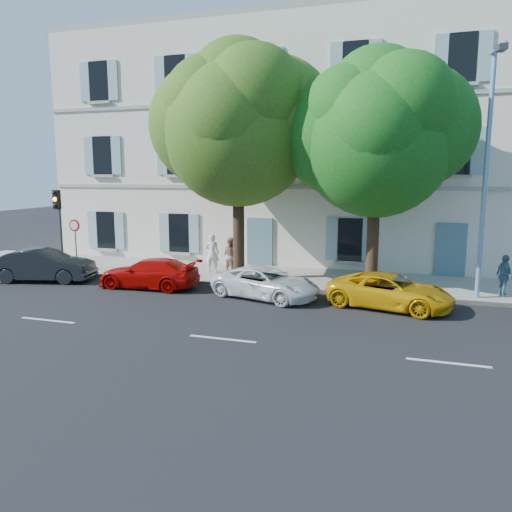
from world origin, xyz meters
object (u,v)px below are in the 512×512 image
(street_lamp, at_px, (487,163))
(pedestrian_b, at_px, (231,256))
(tree_left, at_px, (238,132))
(traffic_light, at_px, (58,213))
(car_dark_sedan, at_px, (44,265))
(road_sign, at_px, (75,234))
(car_red_coupe, at_px, (149,273))
(pedestrian_a, at_px, (212,253))
(car_white_coupe, at_px, (266,283))
(pedestrian_c, at_px, (504,276))
(car_yellow_supercar, at_px, (390,291))
(tree_right, at_px, (376,142))

(street_lamp, distance_m, pedestrian_b, 10.99)
(tree_left, height_order, traffic_light, tree_left)
(car_dark_sedan, bearing_deg, street_lamp, -98.24)
(road_sign, bearing_deg, tree_left, 4.92)
(car_dark_sedan, bearing_deg, road_sign, -25.67)
(car_red_coupe, distance_m, pedestrian_a, 3.48)
(car_white_coupe, distance_m, traffic_light, 10.83)
(traffic_light, relative_size, pedestrian_c, 2.39)
(car_red_coupe, xyz_separation_m, road_sign, (-4.63, 1.48, 1.28))
(traffic_light, distance_m, pedestrian_a, 7.37)
(car_red_coupe, relative_size, car_yellow_supercar, 0.98)
(pedestrian_b, height_order, pedestrian_c, pedestrian_b)
(car_yellow_supercar, relative_size, pedestrian_c, 2.74)
(car_red_coupe, bearing_deg, tree_right, 100.55)
(car_dark_sedan, relative_size, pedestrian_a, 2.43)
(tree_left, bearing_deg, traffic_light, -174.87)
(traffic_light, relative_size, road_sign, 1.56)
(tree_left, relative_size, traffic_light, 2.56)
(car_white_coupe, height_order, car_yellow_supercar, car_yellow_supercar)
(street_lamp, bearing_deg, car_dark_sedan, -174.31)
(car_red_coupe, xyz_separation_m, tree_right, (8.76, 1.94, 5.21))
(car_white_coupe, height_order, pedestrian_a, pedestrian_a)
(pedestrian_c, bearing_deg, pedestrian_b, 63.41)
(car_red_coupe, relative_size, road_sign, 1.74)
(car_red_coupe, height_order, traffic_light, traffic_light)
(car_red_coupe, height_order, street_lamp, street_lamp)
(car_white_coupe, relative_size, pedestrian_b, 2.46)
(car_dark_sedan, bearing_deg, pedestrian_a, -76.46)
(tree_left, distance_m, pedestrian_a, 5.63)
(tree_right, relative_size, pedestrian_b, 5.23)
(car_dark_sedan, xyz_separation_m, traffic_light, (-0.41, 1.66, 2.16))
(street_lamp, bearing_deg, pedestrian_a, 171.62)
(car_red_coupe, relative_size, pedestrian_c, 2.68)
(traffic_light, bearing_deg, tree_left, 5.13)
(tree_left, distance_m, pedestrian_b, 5.45)
(car_dark_sedan, bearing_deg, car_white_coupe, -103.37)
(car_white_coupe, xyz_separation_m, car_yellow_supercar, (4.53, -0.05, 0.02))
(car_yellow_supercar, bearing_deg, pedestrian_c, -46.85)
(pedestrian_a, bearing_deg, street_lamp, 161.19)
(road_sign, relative_size, pedestrian_a, 1.36)
(car_dark_sedan, distance_m, pedestrian_a, 7.35)
(car_dark_sedan, relative_size, car_red_coupe, 1.03)
(tree_right, distance_m, street_lamp, 3.94)
(car_white_coupe, relative_size, pedestrian_a, 2.35)
(car_yellow_supercar, bearing_deg, traffic_light, 96.42)
(car_dark_sedan, height_order, traffic_light, traffic_light)
(traffic_light, xyz_separation_m, street_lamp, (18.00, 0.10, 2.14))
(street_lamp, bearing_deg, tree_left, 175.93)
(pedestrian_a, bearing_deg, road_sign, 4.43)
(car_yellow_supercar, relative_size, road_sign, 1.78)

